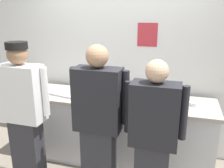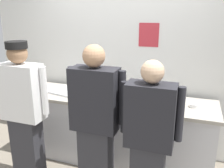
{
  "view_description": "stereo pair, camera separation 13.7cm",
  "coord_description": "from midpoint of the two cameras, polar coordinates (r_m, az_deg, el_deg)",
  "views": [
    {
      "loc": [
        0.83,
        -2.45,
        1.97
      ],
      "look_at": [
        0.01,
        0.33,
        1.1
      ],
      "focal_mm": 38.51,
      "sensor_mm": 36.0,
      "label": 1
    },
    {
      "loc": [
        0.96,
        -2.41,
        1.97
      ],
      "look_at": [
        0.01,
        0.33,
        1.1
      ],
      "focal_mm": 38.51,
      "sensor_mm": 36.0,
      "label": 2
    }
  ],
  "objects": [
    {
      "name": "wall_back",
      "position": [
        3.41,
        1.1,
        8.48
      ],
      "size": [
        4.08,
        0.11,
        2.96
      ],
      "color": "silver",
      "rests_on": "ground"
    },
    {
      "name": "chef_far_right",
      "position": [
        2.34,
        8.09,
        -12.43
      ],
      "size": [
        0.59,
        0.24,
        1.58
      ],
      "color": "#2D2D33",
      "rests_on": "ground"
    },
    {
      "name": "ramekin_red_sauce",
      "position": [
        3.42,
        -18.3,
        -1.89
      ],
      "size": [
        0.09,
        0.09,
        0.04
      ],
      "color": "white",
      "rests_on": "prep_counter"
    },
    {
      "name": "chefs_knife",
      "position": [
        3.12,
        -6.58,
        -3.15
      ],
      "size": [
        0.27,
        0.03,
        0.02
      ],
      "color": "#B7BABF",
      "rests_on": "prep_counter"
    },
    {
      "name": "mixing_bowl_steel",
      "position": [
        3.1,
        3.72,
        -2.24
      ],
      "size": [
        0.34,
        0.34,
        0.11
      ],
      "primitive_type": "cylinder",
      "color": "#B7BABF",
      "rests_on": "prep_counter"
    },
    {
      "name": "deli_cup",
      "position": [
        3.09,
        14.19,
        -2.92
      ],
      "size": [
        0.09,
        0.09,
        0.1
      ],
      "primitive_type": "cylinder",
      "color": "white",
      "rests_on": "prep_counter"
    },
    {
      "name": "prep_counter",
      "position": [
        3.29,
        -1.2,
        -10.64
      ],
      "size": [
        2.6,
        0.67,
        0.91
      ],
      "color": "silver",
      "rests_on": "ground"
    },
    {
      "name": "ramekin_green_sauce",
      "position": [
        2.95,
        12.3,
        -4.24
      ],
      "size": [
        0.1,
        0.1,
        0.04
      ],
      "color": "white",
      "rests_on": "prep_counter"
    },
    {
      "name": "chef_near_left",
      "position": [
        2.9,
        -21.46,
        -6.22
      ],
      "size": [
        0.61,
        0.24,
        1.68
      ],
      "color": "#2D2D33",
      "rests_on": "ground"
    },
    {
      "name": "chef_center",
      "position": [
        2.49,
        -4.86,
        -9.0
      ],
      "size": [
        0.61,
        0.24,
        1.68
      ],
      "color": "#2D2D33",
      "rests_on": "ground"
    },
    {
      "name": "squeeze_bottle_primary",
      "position": [
        2.97,
        -6.33,
        -2.59
      ],
      "size": [
        0.06,
        0.06,
        0.18
      ],
      "color": "orange",
      "rests_on": "prep_counter"
    },
    {
      "name": "plate_stack_front",
      "position": [
        3.07,
        -2.47,
        -2.58
      ],
      "size": [
        0.19,
        0.19,
        0.1
      ],
      "color": "white",
      "rests_on": "prep_counter"
    },
    {
      "name": "ramekin_orange_sauce",
      "position": [
        2.87,
        3.45,
        -4.42
      ],
      "size": [
        0.09,
        0.09,
        0.05
      ],
      "color": "white",
      "rests_on": "prep_counter"
    },
    {
      "name": "ramekin_yellow_sauce",
      "position": [
        2.98,
        17.61,
        -4.51
      ],
      "size": [
        0.11,
        0.11,
        0.04
      ],
      "color": "white",
      "rests_on": "prep_counter"
    },
    {
      "name": "sheet_tray",
      "position": [
        3.37,
        -12.46,
        -1.83
      ],
      "size": [
        0.56,
        0.44,
        0.02
      ],
      "primitive_type": "cube",
      "rotation": [
        0.0,
        0.0,
        -0.21
      ],
      "color": "#B7BABF",
      "rests_on": "prep_counter"
    }
  ]
}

